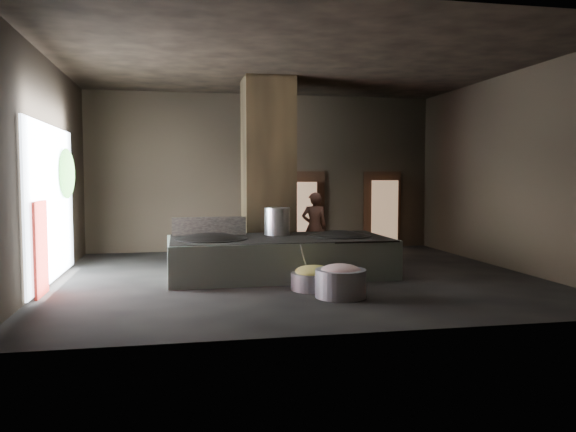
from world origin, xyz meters
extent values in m
cube|color=black|center=(0.00, 0.00, -0.05)|extent=(10.00, 9.00, 0.10)
cube|color=black|center=(0.00, 0.00, 4.55)|extent=(10.00, 9.00, 0.10)
cube|color=black|center=(0.00, 4.55, 2.25)|extent=(10.00, 0.10, 4.50)
cube|color=black|center=(0.00, -4.55, 2.25)|extent=(10.00, 0.10, 4.50)
cube|color=black|center=(-5.05, 0.00, 2.25)|extent=(0.10, 9.00, 4.50)
cube|color=black|center=(5.05, 0.00, 2.25)|extent=(0.10, 9.00, 4.50)
cube|color=black|center=(-0.30, 1.90, 2.25)|extent=(1.20, 1.20, 4.50)
cube|color=silver|center=(-0.34, 0.11, 0.41)|extent=(4.75, 2.35, 0.82)
cube|color=black|center=(-0.34, 0.11, 0.82)|extent=(4.60, 2.21, 0.03)
ellipsoid|color=black|center=(-1.79, 0.06, 0.75)|extent=(1.48, 1.48, 0.41)
cylinder|color=black|center=(-1.79, 0.06, 0.82)|extent=(1.51, 1.51, 0.05)
ellipsoid|color=black|center=(1.01, 0.16, 0.75)|extent=(1.38, 1.38, 0.39)
cylinder|color=black|center=(1.01, 0.16, 0.82)|extent=(1.41, 1.41, 0.05)
cylinder|color=silver|center=(-0.29, 0.66, 1.13)|extent=(0.57, 0.57, 0.61)
cube|color=black|center=(-1.79, 0.86, 1.03)|extent=(1.64, 0.10, 0.41)
imported|color=#8B5747|center=(0.88, 1.95, 0.87)|extent=(0.68, 0.49, 1.74)
cylinder|color=gray|center=(0.03, -1.49, 0.16)|extent=(1.07, 1.07, 0.32)
ellipsoid|color=#84A14E|center=(0.03, -1.49, 0.35)|extent=(0.71, 0.71, 0.22)
cylinder|color=silver|center=(-0.12, -1.34, 0.55)|extent=(0.25, 0.28, 0.62)
cylinder|color=gray|center=(0.34, -2.23, 0.25)|extent=(1.20, 1.20, 0.50)
ellipsoid|color=#AC6769|center=(0.34, -2.23, 0.45)|extent=(0.75, 0.75, 0.29)
cube|color=black|center=(1.20, 4.45, 1.10)|extent=(1.18, 0.08, 2.38)
cube|color=#8C6647|center=(1.12, 4.25, 1.05)|extent=(0.78, 0.04, 1.86)
cube|color=black|center=(3.60, 4.45, 1.10)|extent=(1.18, 0.08, 2.38)
cube|color=#8C6647|center=(3.59, 4.16, 1.05)|extent=(0.82, 0.04, 1.95)
cube|color=white|center=(-4.95, 0.20, 1.60)|extent=(0.04, 4.20, 3.10)
cube|color=maroon|center=(-4.88, -1.10, 0.85)|extent=(0.05, 0.90, 1.70)
ellipsoid|color=#194714|center=(-4.85, 1.30, 2.20)|extent=(0.28, 1.10, 1.10)
camera|label=1|loc=(-2.45, -11.68, 2.13)|focal=35.00mm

